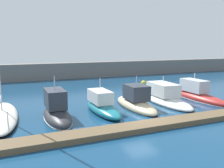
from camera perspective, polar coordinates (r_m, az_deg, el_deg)
name	(u,v)px	position (r m, az deg, el deg)	size (l,w,h in m)	color
ground_plane	(140,121)	(20.39, 6.66, -8.60)	(120.00, 120.00, 0.00)	navy
dock_pier	(152,125)	(18.92, 9.35, -9.44)	(28.87, 1.72, 0.40)	brown
breakwater_seawall	(64,71)	(46.67, -11.19, 3.09)	(108.00, 2.62, 2.93)	slate
sailboat_ivory_nearest	(2,116)	(22.60, -24.28, -6.74)	(2.63, 9.95, 18.68)	silver
motorboat_charcoal_second	(56,111)	(21.34, -12.85, -6.11)	(2.16, 6.33, 3.98)	#2D2D33
motorboat_teal_third	(102,105)	(22.85, -2.35, -4.94)	(2.03, 6.73, 3.35)	#19707F
motorboat_sand_fourth	(136,102)	(24.58, 5.53, -4.25)	(2.79, 7.72, 3.59)	beige
motorboat_white_fifth	(165,97)	(27.29, 12.22, -3.08)	(3.48, 8.98, 3.16)	white
motorboat_red_sixth	(197,94)	(29.85, 19.26, -2.24)	(2.26, 8.48, 3.28)	#B72D28
mooring_buoy_red	(129,86)	(36.98, 3.89, -0.57)	(0.69, 0.69, 0.69)	red
mooring_buoy_yellow	(144,83)	(40.48, 7.40, 0.21)	(0.87, 0.87, 0.87)	yellow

